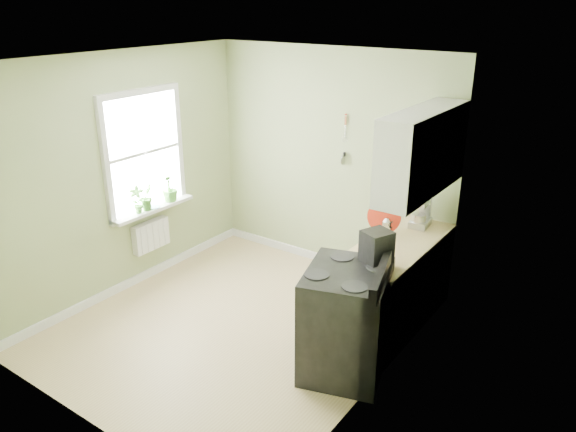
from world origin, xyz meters
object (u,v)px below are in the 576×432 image
Objects in this scene: stand_mixer at (422,212)px; coffee_maker at (376,252)px; stove at (346,320)px; kettle at (387,226)px.

stand_mixer is 0.95× the size of coffee_maker.
coffee_maker is at bearing 72.33° from stove.
kettle is (-0.21, -0.42, -0.07)m from stand_mixer.
coffee_maker reaches higher than stove.
coffee_maker is (0.09, -1.24, 0.03)m from stand_mixer.
kettle is 0.46× the size of coffee_maker.
kettle is (-0.19, 1.14, 0.49)m from stove.
stand_mixer is at bearing 93.94° from coffee_maker.
stove is 1.25m from kettle.
stand_mixer is at bearing 63.77° from kettle.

